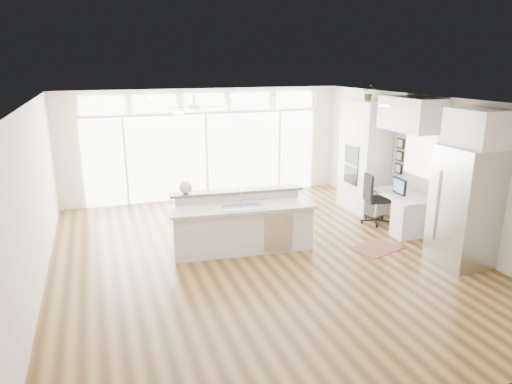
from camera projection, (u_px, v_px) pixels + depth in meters
name	position (u px, v px, depth m)	size (l,w,h in m)	color
floor	(260.00, 257.00, 8.05)	(7.00, 8.00, 0.02)	#493016
ceiling	(261.00, 101.00, 7.31)	(7.00, 8.00, 0.02)	white
wall_back	(205.00, 144.00, 11.31)	(7.00, 0.04, 2.70)	beige
wall_front	(414.00, 290.00, 4.05)	(7.00, 0.04, 2.70)	beige
wall_left	(32.00, 203.00, 6.56)	(0.04, 8.00, 2.70)	beige
wall_right	(431.00, 167.00, 8.80)	(0.04, 8.00, 2.70)	beige
glass_wall	(206.00, 156.00, 11.33)	(5.80, 0.06, 2.08)	white
transom_row	(205.00, 102.00, 10.97)	(5.90, 0.06, 0.40)	white
desk_window	(420.00, 154.00, 9.00)	(0.04, 0.85, 0.85)	white
ceiling_fan	(194.00, 102.00, 9.75)	(1.16, 1.16, 0.32)	white
recessed_lights	(256.00, 101.00, 7.49)	(3.40, 3.00, 0.02)	silver
oven_cabinet	(364.00, 156.00, 10.35)	(0.64, 1.20, 2.50)	silver
desk_nook	(400.00, 212.00, 9.22)	(0.72, 1.30, 0.76)	silver
upper_cabinets	(411.00, 114.00, 8.69)	(0.64, 1.30, 0.64)	silver
refrigerator	(464.00, 207.00, 7.54)	(0.76, 0.90, 2.00)	#B5B4B9
fridge_cabinet	(478.00, 128.00, 7.21)	(0.64, 0.90, 0.60)	silver
framed_photos	(400.00, 156.00, 9.61)	(0.06, 0.22, 0.80)	black
kitchen_island	(242.00, 223.00, 8.19)	(2.59, 0.97, 1.03)	silver
rug	(377.00, 248.00, 8.39)	(0.85, 0.61, 0.01)	#3E1F13
office_chair	(377.00, 199.00, 9.58)	(0.55, 0.51, 1.06)	black
fishbowl	(186.00, 187.00, 8.17)	(0.24, 0.24, 0.24)	silver
monitor	(399.00, 186.00, 9.04)	(0.07, 0.42, 0.35)	black
keyboard	(392.00, 195.00, 9.03)	(0.13, 0.34, 0.02)	silver
potted_plant	(368.00, 94.00, 9.97)	(0.30, 0.33, 0.26)	#346029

